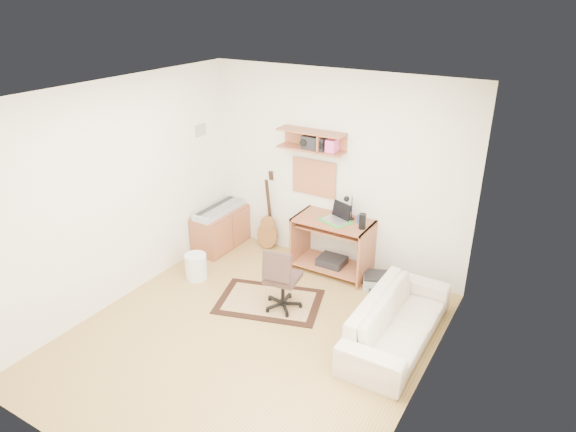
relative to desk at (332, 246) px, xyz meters
The scene contains 22 objects.
floor 1.77m from the desk, 94.19° to the right, with size 3.60×4.00×0.01m, color tan.
ceiling 2.82m from the desk, 94.19° to the right, with size 3.60×4.00×0.01m, color white.
back_wall 0.97m from the desk, 114.28° to the left, with size 3.60×0.01×2.60m, color white.
left_wall 2.75m from the desk, 138.23° to the right, with size 0.01×4.00×2.60m, color white.
right_wall 2.58m from the desk, 45.78° to the right, with size 0.01×4.00×2.60m, color white.
wall_shelf 1.40m from the desk, 160.61° to the left, with size 0.90×0.25×0.26m, color #9D5837.
cork_board 0.94m from the desk, 149.11° to the left, with size 0.64×0.03×0.49m, color tan.
wall_photo 2.35m from the desk, behind, with size 0.02×0.20×0.15m, color #4C8CBF.
desk is the anchor object (origin of this frame).
laptop 0.49m from the desk, 27.60° to the right, with size 0.30×0.30×0.23m, color silver, non-canonical shape.
speaker 0.63m from the desk, ahead, with size 0.09×0.09×0.20m, color black.
desk_lamp 0.58m from the desk, 37.21° to the left, with size 0.11×0.11×0.32m, color black, non-canonical shape.
pencil_cup 0.54m from the desk, 17.35° to the left, with size 0.07×0.07×0.10m, color #304392.
boombox 1.37m from the desk, 159.18° to the left, with size 0.31×0.14×0.16m, color black.
rug 1.16m from the desk, 106.43° to the right, with size 1.22×0.81×0.02m, color beige.
task_chair 1.08m from the desk, 95.77° to the right, with size 0.42×0.42×0.82m, color #392722, non-canonical shape.
cabinet 1.72m from the desk, behind, with size 0.40×0.90×0.55m, color #9D5837.
music_keyboard 1.73m from the desk, behind, with size 0.28×0.90×0.08m, color #B2B5BA.
guitar 1.13m from the desk, behind, with size 0.31×0.19×1.15m, color #975F2E, non-canonical shape.
waste_basket 1.80m from the desk, 143.44° to the right, with size 0.28×0.28×0.34m, color white.
printer 0.75m from the desk, ahead, with size 0.40×0.31×0.15m, color #A5A8AA.
sofa 1.59m from the desk, 38.05° to the right, with size 1.74×0.51×0.68m, color beige.
Camera 1 is at (2.69, -3.71, 3.47)m, focal length 31.98 mm.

